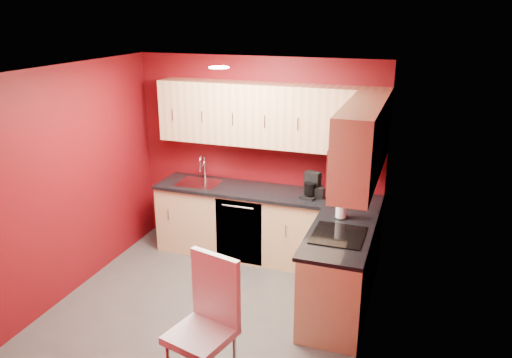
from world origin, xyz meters
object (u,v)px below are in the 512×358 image
Objects in this scene: napkin_holder at (318,192)px; paper_towel at (341,207)px; sink at (199,180)px; dining_chair at (201,328)px; coffee_maker at (310,186)px; microwave at (355,164)px.

napkin_holder is 0.63m from paper_towel.
napkin_holder is 0.53× the size of paper_towel.
napkin_holder is at bearing -1.69° from sink.
paper_towel reaches higher than dining_chair.
dining_chair is at bearing -83.71° from coffee_maker.
napkin_holder is (-0.53, 0.96, -0.68)m from microwave.
coffee_maker is at bearing 96.19° from dining_chair.
microwave is 1.29m from napkin_holder.
dining_chair is (-0.80, -1.85, -0.46)m from paper_towel.
dining_chair is (1.13, -2.40, -0.37)m from sink.
microwave is 2.94× the size of paper_towel.
paper_towel is (1.92, -0.55, 0.10)m from sink.
napkin_holder is (0.09, 0.02, -0.08)m from coffee_maker.
paper_towel is at bearing 110.62° from microwave.
microwave is 2.02m from dining_chair.
dining_chair is (-0.97, -1.40, -1.08)m from microwave.
dining_chair is at bearing -64.86° from sink.
coffee_maker is 0.12m from napkin_holder.
sink is (-2.09, 1.00, -0.72)m from microwave.
paper_towel is (-0.17, 0.45, -0.62)m from microwave.
microwave reaches higher than dining_chair.
paper_towel is at bearing -54.17° from napkin_holder.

